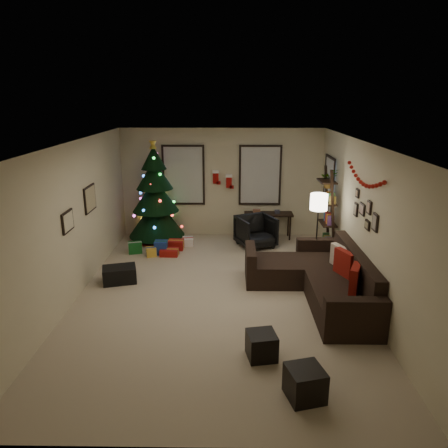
{
  "coord_description": "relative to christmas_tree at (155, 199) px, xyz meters",
  "views": [
    {
      "loc": [
        0.22,
        -6.99,
        3.44
      ],
      "look_at": [
        0.1,
        0.6,
        1.15
      ],
      "focal_mm": 34.13,
      "sensor_mm": 36.0,
      "label": 1
    }
  ],
  "objects": [
    {
      "name": "floor",
      "position": [
        1.6,
        -3.02,
        -1.05
      ],
      "size": [
        7.0,
        7.0,
        0.0
      ],
      "primitive_type": "plane",
      "color": "tan",
      "rests_on": "ground"
    },
    {
      "name": "wall_back",
      "position": [
        1.6,
        0.48,
        0.3
      ],
      "size": [
        5.0,
        0.0,
        5.0
      ],
      "primitive_type": "plane",
      "rotation": [
        1.57,
        0.0,
        0.0
      ],
      "color": "beige",
      "rests_on": "floor"
    },
    {
      "name": "ottoman_far",
      "position": [
        2.71,
        -5.74,
        -0.85
      ],
      "size": [
        0.5,
        0.5,
        0.39
      ],
      "primitive_type": "cube",
      "rotation": [
        0.0,
        0.0,
        0.26
      ],
      "color": "black",
      "rests_on": "floor"
    },
    {
      "name": "christmas_tree",
      "position": [
        0.0,
        0.0,
        0.0
      ],
      "size": [
        1.36,
        1.36,
        2.53
      ],
      "rotation": [
        0.0,
        0.0,
        0.23
      ],
      "color": "black",
      "rests_on": "floor"
    },
    {
      "name": "wall_right",
      "position": [
        4.1,
        -3.02,
        0.3
      ],
      "size": [
        0.0,
        7.0,
        7.0
      ],
      "primitive_type": "plane",
      "rotation": [
        1.57,
        0.0,
        -1.57
      ],
      "color": "beige",
      "rests_on": "floor"
    },
    {
      "name": "bookshelf",
      "position": [
        3.9,
        -1.34,
        -0.06
      ],
      "size": [
        0.3,
        0.59,
        2.04
      ],
      "color": "black",
      "rests_on": "floor"
    },
    {
      "name": "pillow_red_a",
      "position": [
        3.81,
        -3.74,
        -0.41
      ],
      "size": [
        0.29,
        0.46,
        0.45
      ],
      "primitive_type": "cube",
      "rotation": [
        0.0,
        0.0,
        -0.41
      ],
      "color": "maroon",
      "rests_on": "sofa"
    },
    {
      "name": "desk",
      "position": [
        2.77,
        0.2,
        -0.48
      ],
      "size": [
        1.2,
        0.43,
        0.64
      ],
      "color": "black",
      "rests_on": "floor"
    },
    {
      "name": "floor_lamp",
      "position": [
        3.55,
        -1.89,
        0.3
      ],
      "size": [
        0.34,
        0.34,
        1.61
      ],
      "rotation": [
        0.0,
        0.0,
        0.07
      ],
      "color": "black",
      "rests_on": "floor"
    },
    {
      "name": "gallery",
      "position": [
        4.08,
        -3.09,
        0.53
      ],
      "size": [
        0.03,
        1.25,
        0.54
      ],
      "color": "black",
      "rests_on": "wall_right"
    },
    {
      "name": "ceiling",
      "position": [
        1.6,
        -3.02,
        1.65
      ],
      "size": [
        7.0,
        7.0,
        0.0
      ],
      "primitive_type": "plane",
      "rotation": [
        3.14,
        0.0,
        0.0
      ],
      "color": "white",
      "rests_on": "floor"
    },
    {
      "name": "wall_left",
      "position": [
        -0.9,
        -3.02,
        0.3
      ],
      "size": [
        0.0,
        7.0,
        7.0
      ],
      "primitive_type": "plane",
      "rotation": [
        1.57,
        0.0,
        1.57
      ],
      "color": "beige",
      "rests_on": "floor"
    },
    {
      "name": "stocking_left",
      "position": [
        1.46,
        0.44,
        0.47
      ],
      "size": [
        0.2,
        0.05,
        0.36
      ],
      "color": "#990F0C",
      "rests_on": "wall_back"
    },
    {
      "name": "potted_plant",
      "position": [
        3.9,
        -1.09,
        0.78
      ],
      "size": [
        0.61,
        0.58,
        0.52
      ],
      "primitive_type": "imported",
      "rotation": [
        0.0,
        0.0,
        0.48
      ],
      "color": "#4C4C4C",
      "rests_on": "bookshelf"
    },
    {
      "name": "window_right_wall",
      "position": [
        4.07,
        -0.47,
        0.45
      ],
      "size": [
        0.06,
        0.9,
        1.3
      ],
      "color": "#728CB2",
      "rests_on": "wall_right"
    },
    {
      "name": "art_map",
      "position": [
        -0.88,
        -2.1,
        0.51
      ],
      "size": [
        0.04,
        0.6,
        0.5
      ],
      "color": "black",
      "rests_on": "wall_left"
    },
    {
      "name": "wall_front",
      "position": [
        1.6,
        -6.52,
        0.3
      ],
      "size": [
        5.0,
        0.0,
        5.0
      ],
      "primitive_type": "plane",
      "rotation": [
        -1.57,
        0.0,
        0.0
      ],
      "color": "beige",
      "rests_on": "floor"
    },
    {
      "name": "storage_bin",
      "position": [
        -0.31,
        -2.51,
        -0.89
      ],
      "size": [
        0.71,
        0.57,
        0.31
      ],
      "primitive_type": "cube",
      "rotation": [
        0.0,
        0.0,
        0.27
      ],
      "color": "black",
      "rests_on": "floor"
    },
    {
      "name": "window_back_right",
      "position": [
        2.55,
        0.45,
        0.5
      ],
      "size": [
        1.05,
        0.06,
        1.5
      ],
      "color": "#728CB2",
      "rests_on": "wall_back"
    },
    {
      "name": "sofa",
      "position": [
        3.43,
        -3.0,
        -0.75
      ],
      "size": [
        1.97,
        2.86,
        0.89
      ],
      "color": "black",
      "rests_on": "floor"
    },
    {
      "name": "window_back_left",
      "position": [
        0.65,
        0.45,
        0.5
      ],
      "size": [
        1.05,
        0.06,
        1.5
      ],
      "color": "#728CB2",
      "rests_on": "wall_back"
    },
    {
      "name": "ottoman_near",
      "position": [
        2.25,
        -4.93,
        -0.86
      ],
      "size": [
        0.44,
        0.44,
        0.36
      ],
      "primitive_type": "cube",
      "rotation": [
        0.0,
        0.0,
        0.19
      ],
      "color": "black",
      "rests_on": "floor"
    },
    {
      "name": "desk_chair",
      "position": [
        2.42,
        -0.45,
        -0.67
      ],
      "size": [
        0.95,
        0.93,
        0.75
      ],
      "primitive_type": "imported",
      "rotation": [
        0.0,
        0.0,
        0.43
      ],
      "color": "black",
      "rests_on": "floor"
    },
    {
      "name": "pillow_cream",
      "position": [
        3.81,
        -2.7,
        -0.42
      ],
      "size": [
        0.25,
        0.41,
        0.4
      ],
      "primitive_type": "cube",
      "rotation": [
        0.0,
        0.0,
        0.37
      ],
      "color": "#C1AF9C",
      "rests_on": "sofa"
    },
    {
      "name": "garland",
      "position": [
        4.05,
        -2.95,
        1.09
      ],
      "size": [
        0.08,
        1.9,
        0.3
      ],
      "primitive_type": null,
      "color": "#A5140C",
      "rests_on": "wall_right"
    },
    {
      "name": "art_abstract",
      "position": [
        -0.88,
        -3.3,
        0.4
      ],
      "size": [
        0.04,
        0.45,
        0.35
      ],
      "color": "black",
      "rests_on": "wall_left"
    },
    {
      "name": "presents",
      "position": [
        0.31,
        -0.85,
        -0.93
      ],
      "size": [
        1.43,
        1.01,
        0.3
      ],
      "rotation": [
        0.0,
        0.0,
        -0.33
      ],
      "color": "maroon",
      "rests_on": "floor"
    },
    {
      "name": "pillow_red_b",
      "position": [
        3.81,
        -3.09,
        -0.41
      ],
      "size": [
        0.29,
        0.48,
        0.46
      ],
      "primitive_type": "cube",
      "rotation": [
        0.0,
        0.0,
        0.39
      ],
      "color": "maroon",
      "rests_on": "sofa"
    },
    {
      "name": "stocking_right",
      "position": [
        1.79,
        0.31,
        0.39
      ],
      "size": [
        0.2,
        0.05,
        0.36
      ],
      "color": "#990F0C",
      "rests_on": "wall_back"
    }
  ]
}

